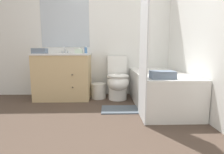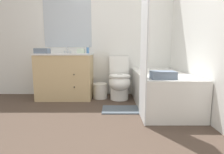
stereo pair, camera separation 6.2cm
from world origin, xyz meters
name	(u,v)px [view 1 (the left image)]	position (x,y,z in m)	size (l,w,h in m)	color
ground_plane	(104,135)	(0.00, 0.00, 0.00)	(14.00, 14.00, 0.00)	#47382D
wall_back	(105,32)	(-0.01, 1.81, 1.25)	(8.00, 0.06, 2.50)	silver
wall_right	(192,26)	(1.29, 0.89, 1.25)	(0.05, 2.78, 2.50)	silver
vanity_cabinet	(64,76)	(-0.77, 1.50, 0.43)	(0.99, 0.61, 0.84)	tan
sink_faucet	(65,51)	(-0.77, 1.70, 0.87)	(0.14, 0.12, 0.12)	silver
toilet	(118,80)	(0.23, 1.43, 0.35)	(0.39, 0.66, 0.79)	white
bathtub	(159,89)	(0.88, 1.01, 0.27)	(0.76, 1.54, 0.53)	white
shower_curtain	(144,43)	(0.48, 0.44, 0.98)	(0.02, 0.44, 1.94)	white
wastebasket	(99,91)	(-0.13, 1.48, 0.14)	(0.27, 0.27, 0.28)	silver
tissue_box	(79,51)	(-0.49, 1.57, 0.88)	(0.13, 0.12, 0.11)	silver
soap_dispenser	(86,50)	(-0.36, 1.54, 0.90)	(0.05, 0.05, 0.14)	#4C7AB2
hand_towel_folded	(40,51)	(-1.11, 1.32, 0.88)	(0.23, 0.18, 0.09)	slate
bath_towel_folded	(162,75)	(0.73, 0.44, 0.58)	(0.30, 0.19, 0.10)	slate
bath_mat	(121,109)	(0.24, 0.79, 0.01)	(0.59, 0.37, 0.02)	#4C5660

